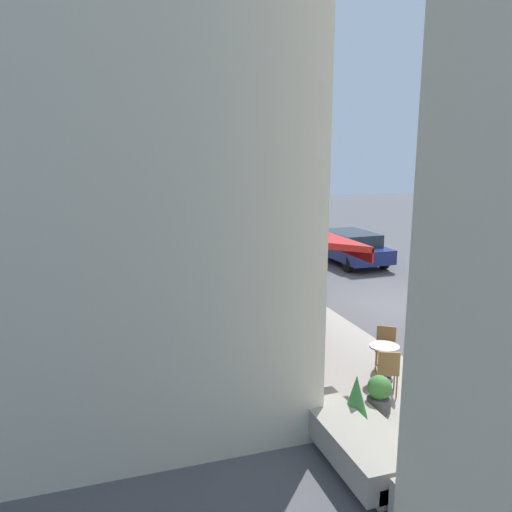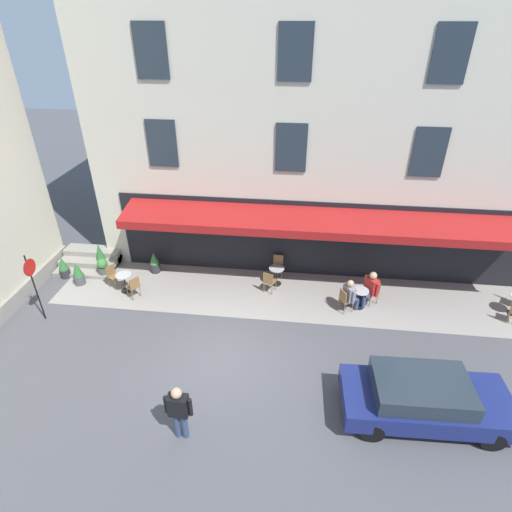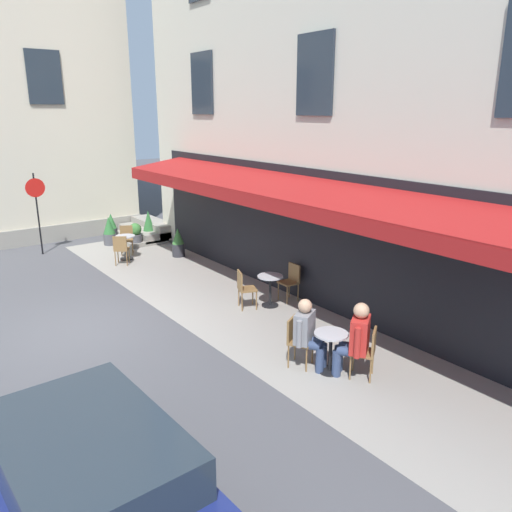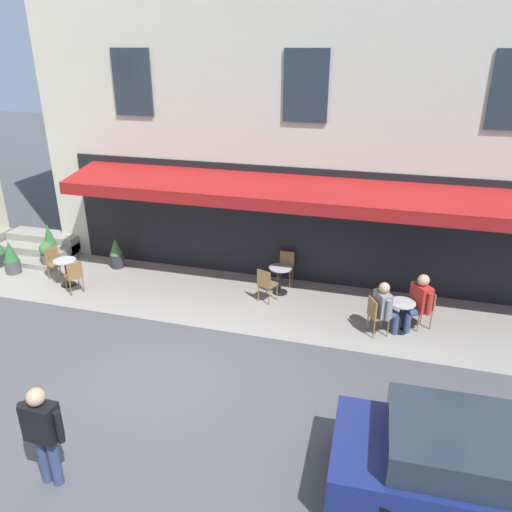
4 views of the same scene
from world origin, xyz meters
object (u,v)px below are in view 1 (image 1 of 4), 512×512
cafe_table_near_entrance (246,289)px  potted_plant_under_sign (438,408)px  seated_companion_in_red (241,257)px  cafe_chair_wicker_facing_street (386,344)px  potted_plant_by_steps (303,356)px  potted_plant_entrance_left (356,408)px  cafe_table_mid_terrace (209,240)px  walking_pedestrian_in_black (483,270)px  cafe_chair_wicker_under_awning (267,288)px  seated_patron_in_grey (259,261)px  parked_car_navy (348,246)px  cafe_chair_wicker_corner_right (237,261)px  cafe_chair_wicker_back_row (388,368)px  potted_plant_entrance_right (379,398)px  cafe_chair_wicker_corner_left (225,289)px  cafe_table_far_end (384,358)px  cafe_table_streetside (250,265)px  cafe_chair_wicker_near_door (223,239)px  cafe_chair_wicker_by_window (196,239)px  cafe_chair_wicker_kerbside (263,266)px  potted_plant_mid_terrace (451,441)px

cafe_table_near_entrance → potted_plant_under_sign: bearing=6.5°
seated_companion_in_red → cafe_chair_wicker_facing_street: bearing=4.2°
potted_plant_by_steps → potted_plant_entrance_left: bearing=-3.1°
cafe_table_mid_terrace → walking_pedestrian_in_black: bearing=30.4°
cafe_chair_wicker_under_awning → seated_patron_in_grey: bearing=166.2°
cafe_chair_wicker_facing_street → parked_car_navy: parked_car_navy is taller
cafe_chair_wicker_corner_right → cafe_chair_wicker_back_row: bearing=0.7°
cafe_chair_wicker_under_awning → potted_plant_under_sign: 7.52m
cafe_chair_wicker_corner_right → parked_car_navy: size_ratio=0.21×
walking_pedestrian_in_black → potted_plant_entrance_right: bearing=-52.7°
walking_pedestrian_in_black → potted_plant_entrance_right: walking_pedestrian_in_black is taller
cafe_chair_wicker_facing_street → seated_companion_in_red: seated_companion_in_red is taller
cafe_chair_wicker_corner_left → cafe_table_far_end: bearing=17.1°
cafe_table_mid_terrace → walking_pedestrian_in_black: walking_pedestrian_in_black is taller
cafe_chair_wicker_back_row → walking_pedestrian_in_black: size_ratio=0.53×
potted_plant_under_sign → potted_plant_entrance_right: bearing=-139.0°
cafe_table_streetside → cafe_chair_wicker_corner_right: size_ratio=0.82×
cafe_chair_wicker_near_door → potted_plant_entrance_right: bearing=-4.4°
cafe_chair_wicker_by_window → cafe_table_far_end: 14.68m
potted_plant_entrance_right → parked_car_navy: bearing=154.2°
cafe_table_mid_terrace → cafe_chair_wicker_near_door: bearing=65.4°
seated_companion_in_red → parked_car_navy: size_ratio=0.31×
cafe_chair_wicker_under_awning → cafe_chair_wicker_by_window: bearing=-178.3°
cafe_chair_wicker_facing_street → seated_patron_in_grey: 7.96m
cafe_table_near_entrance → cafe_table_mid_terrace: size_ratio=1.00×
parked_car_navy → cafe_chair_wicker_by_window: bearing=-130.9°
cafe_chair_wicker_near_door → walking_pedestrian_in_black: size_ratio=0.53×
cafe_chair_wicker_corner_left → seated_companion_in_red: 3.74m
parked_car_navy → potted_plant_under_sign: bearing=-21.9°
parked_car_navy → cafe_table_near_entrance: bearing=-53.3°
potted_plant_under_sign → cafe_chair_wicker_under_awning: bearing=-177.7°
cafe_chair_wicker_facing_street → potted_plant_entrance_left: 2.94m
cafe_chair_wicker_corner_right → potted_plant_by_steps: 8.74m
potted_plant_by_steps → seated_patron_in_grey: bearing=168.2°
seated_patron_in_grey → cafe_chair_wicker_kerbside: bearing=28.8°
potted_plant_by_steps → cafe_table_near_entrance: bearing=176.5°
cafe_chair_wicker_by_window → parked_car_navy: (4.67, 5.38, 0.16)m
cafe_table_near_entrance → walking_pedestrian_in_black: 7.27m
potted_plant_under_sign → potted_plant_mid_terrace: potted_plant_under_sign is taller
cafe_chair_wicker_under_awning → potted_plant_entrance_right: bearing=-2.8°
cafe_table_near_entrance → parked_car_navy: size_ratio=0.17×
cafe_chair_wicker_by_window → walking_pedestrian_in_black: bearing=31.8°
cafe_chair_wicker_kerbside → seated_companion_in_red: bearing=-149.0°
cafe_chair_wicker_facing_street → parked_car_navy: 10.36m
cafe_table_mid_terrace → potted_plant_entrance_left: bearing=-4.6°
cafe_chair_wicker_under_awning → potted_plant_under_sign: (7.51, 0.30, -0.07)m
cafe_chair_wicker_corner_left → cafe_chair_wicker_corner_right: size_ratio=1.00×
cafe_chair_wicker_kerbside → seated_companion_in_red: seated_companion_in_red is taller
seated_patron_in_grey → potted_plant_mid_terrace: seated_patron_in_grey is taller
cafe_chair_wicker_corner_right → potted_plant_by_steps: (8.67, -1.06, -0.11)m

